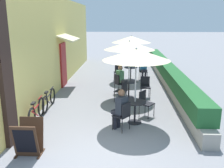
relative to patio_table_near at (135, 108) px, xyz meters
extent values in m
plane|color=gray|center=(-0.92, -2.11, -0.49)|extent=(120.00, 120.00, 0.00)
cube|color=#E0CC6B|center=(-3.47, 5.16, 1.61)|extent=(0.24, 14.55, 4.20)
cube|color=black|center=(-3.29, -1.51, 1.61)|extent=(0.12, 0.56, 4.20)
cube|color=maroon|center=(-3.31, 4.44, 0.56)|extent=(0.08, 0.96, 2.10)
cube|color=beige|center=(-3.00, 4.44, 1.86)|extent=(0.78, 1.80, 0.30)
cube|color=gray|center=(1.83, 5.06, -0.27)|extent=(0.44, 13.55, 0.45)
cube|color=#235B2D|center=(1.83, 5.06, 0.24)|extent=(0.60, 12.87, 0.56)
cylinder|color=black|center=(0.00, 0.00, -0.48)|extent=(0.44, 0.44, 0.02)
cylinder|color=black|center=(0.00, 0.00, -0.14)|extent=(0.06, 0.06, 0.69)
cylinder|color=black|center=(0.00, 0.00, 0.20)|extent=(0.71, 0.71, 0.02)
cylinder|color=#B7B7BC|center=(0.00, 0.00, 0.66)|extent=(0.04, 0.04, 2.30)
cone|color=beige|center=(0.00, 0.00, 1.69)|extent=(2.04, 2.04, 0.34)
sphere|color=#B7B7BC|center=(0.00, 0.00, 1.87)|extent=(0.07, 0.07, 0.07)
cube|color=black|center=(0.42, 0.55, -0.04)|extent=(0.56, 0.56, 0.04)
cube|color=black|center=(0.28, 0.66, 0.17)|extent=(0.26, 0.32, 0.42)
cylinder|color=black|center=(0.46, 0.30, -0.27)|extent=(0.02, 0.02, 0.45)
cylinder|color=black|center=(0.68, 0.58, -0.27)|extent=(0.02, 0.02, 0.45)
cylinder|color=black|center=(0.17, 0.52, -0.27)|extent=(0.02, 0.02, 0.45)
cylinder|color=black|center=(0.39, 0.80, -0.27)|extent=(0.02, 0.02, 0.45)
cube|color=black|center=(-0.42, -0.55, -0.04)|extent=(0.56, 0.56, 0.04)
cube|color=black|center=(-0.28, -0.66, 0.17)|extent=(0.26, 0.32, 0.42)
cylinder|color=black|center=(-0.46, -0.30, -0.27)|extent=(0.02, 0.02, 0.45)
cylinder|color=black|center=(-0.68, -0.58, -0.27)|extent=(0.02, 0.02, 0.45)
cylinder|color=black|center=(-0.17, -0.52, -0.27)|extent=(0.02, 0.02, 0.45)
cylinder|color=black|center=(-0.39, -0.80, -0.27)|extent=(0.02, 0.02, 0.45)
cylinder|color=#23232D|center=(-0.52, -0.38, -0.26)|extent=(0.11, 0.11, 0.47)
cylinder|color=#23232D|center=(-0.62, -0.50, -0.26)|extent=(0.11, 0.11, 0.47)
cube|color=#23232D|center=(-0.50, -0.49, 0.04)|extent=(0.47, 0.46, 0.12)
cube|color=#282D38|center=(-0.41, -0.56, 0.29)|extent=(0.38, 0.40, 0.50)
sphere|color=brown|center=(-0.42, -0.55, 0.66)|extent=(0.20, 0.20, 0.20)
cylinder|color=black|center=(-0.15, 2.63, -0.48)|extent=(0.44, 0.44, 0.02)
cylinder|color=black|center=(-0.15, 2.63, -0.14)|extent=(0.06, 0.06, 0.69)
cylinder|color=black|center=(-0.15, 2.63, 0.20)|extent=(0.71, 0.71, 0.02)
cylinder|color=#B7B7BC|center=(-0.15, 2.63, 0.66)|extent=(0.04, 0.04, 2.30)
cone|color=beige|center=(-0.15, 2.63, 1.69)|extent=(2.04, 2.04, 0.34)
sphere|color=#B7B7BC|center=(-0.15, 2.63, 1.87)|extent=(0.07, 0.07, 0.07)
cube|color=black|center=(-0.48, 2.02, -0.04)|extent=(0.54, 0.54, 0.04)
cube|color=black|center=(-0.32, 1.93, 0.17)|extent=(0.21, 0.35, 0.42)
cylinder|color=black|center=(-0.55, 2.27, -0.27)|extent=(0.02, 0.02, 0.45)
cylinder|color=black|center=(-0.72, 1.95, -0.27)|extent=(0.02, 0.02, 0.45)
cylinder|color=black|center=(-0.24, 2.09, -0.27)|extent=(0.02, 0.02, 0.45)
cylinder|color=black|center=(-0.41, 1.78, -0.27)|extent=(0.02, 0.02, 0.45)
cube|color=black|center=(0.54, 2.65, -0.04)|extent=(0.41, 0.41, 0.04)
cube|color=black|center=(0.54, 2.84, 0.17)|extent=(0.38, 0.04, 0.42)
cylinder|color=black|center=(0.37, 2.47, -0.27)|extent=(0.02, 0.02, 0.45)
cylinder|color=black|center=(0.73, 2.48, -0.27)|extent=(0.02, 0.02, 0.45)
cylinder|color=black|center=(0.36, 2.83, -0.27)|extent=(0.02, 0.02, 0.45)
cylinder|color=black|center=(0.72, 2.84, -0.27)|extent=(0.02, 0.02, 0.45)
cube|color=black|center=(-0.51, 3.22, -0.04)|extent=(0.55, 0.55, 0.04)
cube|color=black|center=(-0.67, 3.13, 0.17)|extent=(0.22, 0.34, 0.42)
cylinder|color=black|center=(-0.27, 3.16, -0.27)|extent=(0.02, 0.02, 0.45)
cylinder|color=black|center=(-0.45, 3.47, -0.27)|extent=(0.02, 0.02, 0.45)
cylinder|color=black|center=(-0.57, 2.98, -0.27)|extent=(0.02, 0.02, 0.45)
cylinder|color=black|center=(-0.76, 3.28, -0.27)|extent=(0.02, 0.02, 0.45)
cylinder|color=#23232D|center=(-0.32, 3.25, -0.26)|extent=(0.11, 0.11, 0.47)
cylinder|color=#23232D|center=(-0.40, 3.39, -0.26)|extent=(0.11, 0.11, 0.47)
cube|color=#23232D|center=(-0.44, 3.27, 0.04)|extent=(0.46, 0.44, 0.12)
cube|color=#4C8456|center=(-0.53, 3.21, 0.29)|extent=(0.37, 0.40, 0.50)
sphere|color=#A87556|center=(-0.51, 3.22, 0.66)|extent=(0.20, 0.20, 0.20)
cylinder|color=black|center=(0.00, 5.73, -0.48)|extent=(0.44, 0.44, 0.02)
cylinder|color=black|center=(0.00, 5.73, -0.14)|extent=(0.06, 0.06, 0.69)
cylinder|color=black|center=(0.00, 5.73, 0.20)|extent=(0.71, 0.71, 0.02)
cylinder|color=#B7B7BC|center=(0.00, 5.73, 0.66)|extent=(0.04, 0.04, 2.30)
cone|color=beige|center=(0.00, 5.73, 1.69)|extent=(2.04, 2.04, 0.34)
sphere|color=#B7B7BC|center=(0.00, 5.73, 1.87)|extent=(0.07, 0.07, 0.07)
cube|color=black|center=(0.69, 5.85, -0.04)|extent=(0.46, 0.46, 0.04)
cube|color=black|center=(0.65, 6.04, 0.17)|extent=(0.38, 0.10, 0.42)
cylinder|color=black|center=(0.54, 5.65, -0.27)|extent=(0.02, 0.02, 0.45)
cylinder|color=black|center=(0.90, 5.71, -0.27)|extent=(0.02, 0.02, 0.45)
cylinder|color=black|center=(0.48, 6.00, -0.27)|extent=(0.02, 0.02, 0.45)
cylinder|color=black|center=(0.83, 6.06, -0.27)|extent=(0.02, 0.02, 0.45)
cylinder|color=#23232D|center=(0.64, 5.66, -0.26)|extent=(0.11, 0.11, 0.47)
cylinder|color=#23232D|center=(0.80, 5.69, -0.26)|extent=(0.11, 0.11, 0.47)
cube|color=#23232D|center=(0.70, 5.77, 0.04)|extent=(0.36, 0.41, 0.12)
cube|color=teal|center=(0.68, 5.87, 0.29)|extent=(0.37, 0.28, 0.50)
sphere|color=tan|center=(0.69, 5.85, 0.66)|extent=(0.20, 0.20, 0.20)
cube|color=black|center=(-0.68, 5.61, -0.04)|extent=(0.46, 0.46, 0.04)
cube|color=black|center=(-0.65, 5.43, 0.17)|extent=(0.38, 0.10, 0.42)
cylinder|color=black|center=(-0.53, 5.82, -0.27)|extent=(0.02, 0.02, 0.45)
cylinder|color=black|center=(-0.89, 5.76, -0.27)|extent=(0.02, 0.02, 0.45)
cylinder|color=black|center=(-0.47, 5.46, -0.27)|extent=(0.02, 0.02, 0.45)
cylinder|color=black|center=(-0.82, 5.40, -0.27)|extent=(0.02, 0.02, 0.45)
cylinder|color=teal|center=(0.03, 5.85, 0.26)|extent=(0.07, 0.07, 0.09)
torus|color=black|center=(-3.14, 0.41, -0.16)|extent=(0.09, 0.66, 0.66)
torus|color=black|center=(-3.10, -0.59, -0.16)|extent=(0.09, 0.66, 0.66)
cylinder|color=#B21E1E|center=(-3.12, -0.09, 0.02)|extent=(0.08, 0.78, 0.04)
cylinder|color=#B21E1E|center=(-3.11, -0.26, -0.15)|extent=(0.07, 0.57, 0.38)
cylinder|color=#B21E1E|center=(-3.11, -0.36, 0.12)|extent=(0.04, 0.04, 0.23)
cube|color=black|center=(-3.11, -0.36, 0.23)|extent=(0.11, 0.22, 0.05)
cylinder|color=#B21E1E|center=(-3.14, 0.37, 0.18)|extent=(0.05, 0.46, 0.03)
torus|color=black|center=(-3.12, 1.69, -0.18)|extent=(0.07, 0.63, 0.63)
torus|color=black|center=(-3.10, 0.69, -0.18)|extent=(0.07, 0.63, 0.63)
cylinder|color=black|center=(-3.11, 1.19, 0.00)|extent=(0.06, 0.78, 0.04)
cylinder|color=black|center=(-3.10, 1.02, -0.16)|extent=(0.05, 0.57, 0.38)
cylinder|color=black|center=(-3.10, 0.92, 0.09)|extent=(0.04, 0.04, 0.22)
cube|color=black|center=(-3.10, 0.92, 0.20)|extent=(0.10, 0.22, 0.05)
cylinder|color=black|center=(-3.12, 1.65, 0.15)|extent=(0.04, 0.46, 0.03)
cube|color=#422819|center=(-2.64, -1.84, -0.06)|extent=(0.60, 0.23, 0.85)
cube|color=black|center=(-2.64, -1.82, -0.04)|extent=(0.49, 0.16, 0.64)
cube|color=#422819|center=(-2.64, -2.24, -0.06)|extent=(0.60, 0.23, 0.85)
cube|color=black|center=(-2.64, -2.26, -0.04)|extent=(0.49, 0.16, 0.64)
cube|color=#422819|center=(-2.36, -2.04, -0.48)|extent=(0.06, 0.48, 0.02)
cube|color=#422819|center=(-2.92, -2.04, -0.48)|extent=(0.06, 0.48, 0.02)
camera|label=1|loc=(-0.36, -7.42, 2.71)|focal=40.00mm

